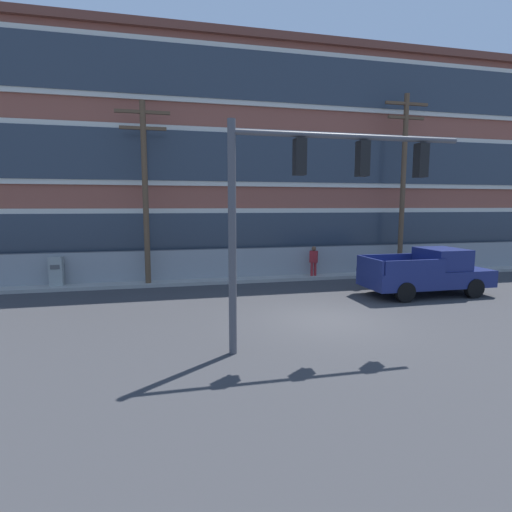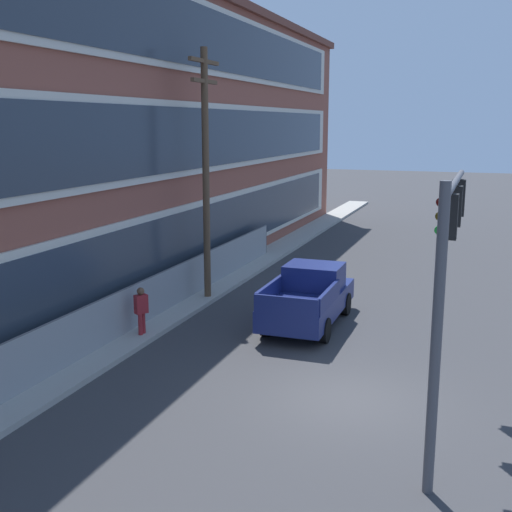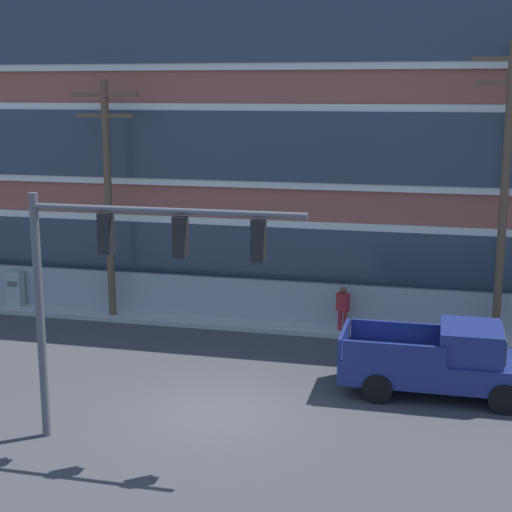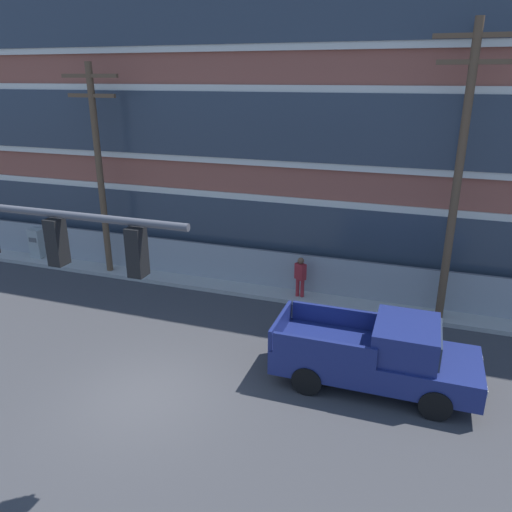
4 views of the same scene
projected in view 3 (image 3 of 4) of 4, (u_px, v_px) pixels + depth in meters
The scene contains 10 objects.
ground_plane at pixel (215, 412), 20.03m from camera, with size 160.00×160.00×0.00m, color #38383A.
sidewalk_building_side at pixel (276, 325), 27.17m from camera, with size 80.00×1.63×0.16m, color #9E9B93.
brick_mill_building at pixel (499, 141), 29.41m from camera, with size 48.95×9.90×12.34m.
chain_link_fence at pixel (280, 302), 27.18m from camera, with size 31.98×0.06×1.63m.
traffic_signal_mast at pixel (121, 264), 17.33m from camera, with size 6.32×0.43×5.82m.
pickup_truck_navy at pixel (445, 362), 20.98m from camera, with size 5.39×2.22×1.96m.
utility_pole_near_corner at pixel (108, 190), 27.18m from camera, with size 2.41×0.26×8.40m.
utility_pole_midblock at pixel (505, 185), 24.02m from camera, with size 2.41×0.26×9.47m.
electrical_cabinet at pixel (16, 290), 29.21m from camera, with size 0.57×0.43×1.47m.
pedestrian_near_cabinet at pixel (343, 307), 26.12m from camera, with size 0.47×0.42×1.69m.
Camera 3 is at (5.41, -17.99, 8.08)m, focal length 55.00 mm.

